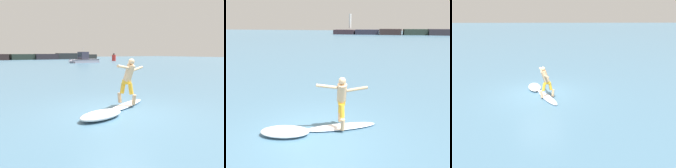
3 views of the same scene
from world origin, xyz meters
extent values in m
plane|color=#48718C|center=(0.00, 0.00, 0.00)|extent=(200.00, 200.00, 0.00)
cube|color=#28332C|center=(8.96, 62.00, 0.81)|extent=(6.71, 3.72, 1.63)
cube|color=#322D33|center=(15.84, 62.00, 0.84)|extent=(6.77, 4.18, 1.67)
cube|color=#2F3234|center=(22.72, 62.00, 0.94)|extent=(6.95, 4.54, 1.88)
cube|color=#323331|center=(29.61, 62.00, 0.74)|extent=(6.65, 3.06, 1.48)
ellipsoid|color=white|center=(0.64, 0.47, 0.04)|extent=(2.22, 1.38, 0.09)
ellipsoid|color=white|center=(-0.40, -0.02, 0.04)|extent=(0.39, 0.36, 0.08)
ellipsoid|color=#2870B2|center=(0.64, 0.47, 0.04)|extent=(2.24, 1.40, 0.04)
cone|color=black|center=(1.47, 0.87, -0.06)|extent=(0.07, 0.07, 0.14)
cone|color=black|center=(1.27, 0.91, -0.06)|extent=(0.07, 0.07, 0.14)
cone|color=black|center=(1.38, 0.68, -0.06)|extent=(0.07, 0.07, 0.14)
cylinder|color=tan|center=(0.74, 0.18, 0.27)|extent=(0.18, 0.21, 0.38)
cylinder|color=gold|center=(0.69, 0.31, 0.65)|extent=(0.21, 0.26, 0.41)
cylinder|color=tan|center=(0.53, 0.76, 0.27)|extent=(0.18, 0.21, 0.38)
cylinder|color=gold|center=(0.58, 0.63, 0.65)|extent=(0.21, 0.26, 0.41)
cube|color=gold|center=(0.64, 0.47, 0.89)|extent=(0.28, 0.31, 0.16)
cylinder|color=tan|center=(0.67, 0.38, 1.21)|extent=(0.42, 0.52, 0.65)
sphere|color=tan|center=(0.70, 0.30, 1.60)|extent=(0.21, 0.21, 0.21)
cylinder|color=tan|center=(1.11, 0.48, 1.33)|extent=(0.63, 0.30, 0.20)
cylinder|color=tan|center=(0.26, 0.17, 1.44)|extent=(0.63, 0.30, 0.19)
cube|color=#ABA7BA|center=(15.18, 33.81, 0.36)|extent=(5.67, 2.79, 0.71)
cone|color=#ABA7BA|center=(12.05, 33.57, 0.36)|extent=(1.02, 0.78, 0.71)
cube|color=black|center=(15.18, 33.81, 0.65)|extent=(5.62, 2.86, 0.08)
cube|color=#363445|center=(14.90, 33.79, 1.43)|extent=(1.69, 1.90, 1.45)
cube|color=#232D38|center=(14.11, 33.73, 1.61)|extent=(0.14, 1.43, 0.72)
cylinder|color=silver|center=(14.90, 33.79, 2.61)|extent=(0.06, 0.06, 0.90)
cube|color=black|center=(18.05, 34.02, 0.39)|extent=(0.31, 0.38, 0.52)
cylinder|color=red|center=(26.06, 39.69, 0.75)|extent=(0.97, 0.97, 1.51)
cylinder|color=black|center=(26.06, 39.69, 1.69)|extent=(0.34, 0.34, 0.36)
ellipsoid|color=white|center=(-0.90, -0.35, 0.11)|extent=(1.56, 0.97, 0.23)
camera|label=1|loc=(-3.99, -5.67, 1.89)|focal=35.00mm
camera|label=2|loc=(1.97, -5.69, 3.21)|focal=35.00mm
camera|label=3|loc=(11.25, 1.07, 4.21)|focal=35.00mm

